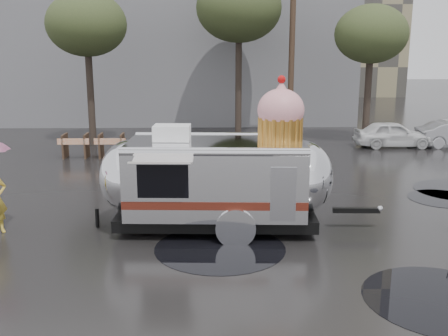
{
  "coord_description": "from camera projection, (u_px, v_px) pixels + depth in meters",
  "views": [
    {
      "loc": [
        -1.34,
        -11.64,
        4.64
      ],
      "look_at": [
        -1.05,
        1.2,
        1.59
      ],
      "focal_mm": 42.0,
      "sensor_mm": 36.0,
      "label": 1
    }
  ],
  "objects": [
    {
      "name": "airstream_trailer",
      "position": [
        220.0,
        176.0,
        13.23
      ],
      "size": [
        7.41,
        2.89,
        3.99
      ],
      "rotation": [
        0.0,
        0.0,
        -0.04
      ],
      "color": "silver",
      "rests_on": "ground"
    },
    {
      "name": "barricade_row",
      "position": [
        112.0,
        145.0,
        21.88
      ],
      "size": [
        4.3,
        0.8,
        1.0
      ],
      "color": "#473323",
      "rests_on": "ground"
    },
    {
      "name": "tree_mid",
      "position": [
        239.0,
        8.0,
        25.56
      ],
      "size": [
        4.2,
        4.2,
        8.03
      ],
      "color": "#382D26",
      "rests_on": "ground"
    },
    {
      "name": "ground",
      "position": [
        269.0,
        245.0,
        12.43
      ],
      "size": [
        120.0,
        120.0,
        0.0
      ],
      "primitive_type": "plane",
      "color": "black",
      "rests_on": "ground"
    },
    {
      "name": "tree_right",
      "position": [
        371.0,
        35.0,
        24.04
      ],
      "size": [
        3.36,
        3.36,
        6.42
      ],
      "color": "#382D26",
      "rests_on": "ground"
    },
    {
      "name": "tree_left",
      "position": [
        87.0,
        25.0,
        23.66
      ],
      "size": [
        3.64,
        3.64,
        6.95
      ],
      "color": "#382D26",
      "rests_on": "ground"
    },
    {
      "name": "utility_pole",
      "position": [
        292.0,
        45.0,
        25.04
      ],
      "size": [
        1.6,
        0.28,
        9.0
      ],
      "color": "#473323",
      "rests_on": "ground"
    },
    {
      "name": "grey_building",
      "position": [
        171.0,
        15.0,
        34.19
      ],
      "size": [
        22.0,
        12.0,
        13.0
      ],
      "primitive_type": "cube",
      "color": "slate",
      "rests_on": "ground"
    },
    {
      "name": "puddles",
      "position": [
        383.0,
        231.0,
        13.29
      ],
      "size": [
        10.74,
        10.27,
        0.01
      ],
      "color": "black",
      "rests_on": "ground"
    }
  ]
}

